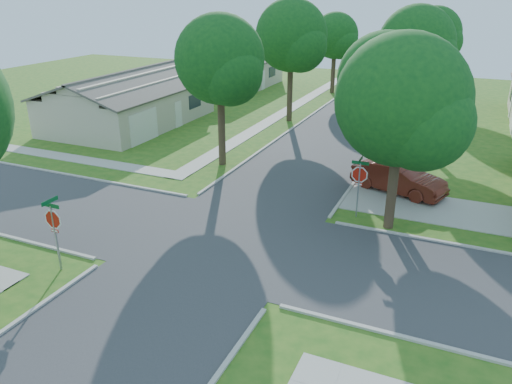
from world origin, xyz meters
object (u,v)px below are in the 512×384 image
object	(u,v)px
tree_e_mid	(417,47)
car_curb_east	(395,110)
tree_ne_corner	(403,106)
stop_sign_sw	(53,222)
tree_e_far	(434,36)
stop_sign_ne	(359,177)
house_nw_far	(227,74)
tree_w_near	(221,64)
car_curb_west	(372,84)
house_nw_near	(130,105)
tree_e_near	(385,84)
tree_w_mid	(292,39)
car_driveway	(399,178)
tree_w_far	(336,38)

from	to	relation	value
tree_e_mid	car_curb_east	world-z (taller)	tree_e_mid
tree_ne_corner	car_curb_east	xyz separation A→B (m)	(-3.16, 20.56, -4.79)
stop_sign_sw	tree_e_far	bearing A→B (deg)	76.27
stop_sign_ne	house_nw_far	xyz separation A→B (m)	(-20.69, 27.30, -0.51)
tree_w_near	tree_ne_corner	size ratio (longest dim) A/B	1.04
stop_sign_sw	car_curb_west	distance (m)	41.94
tree_w_near	house_nw_far	xyz separation A→B (m)	(-11.35, 22.99, -4.60)
tree_e_mid	tree_ne_corner	size ratio (longest dim) A/B	1.06
house_nw_near	car_curb_west	xyz separation A→B (m)	(14.79, 22.07, -0.82)
tree_e_far	car_curb_west	distance (m)	8.53
tree_e_near	house_nw_far	distance (m)	31.24
tree_w_mid	car_curb_east	xyz separation A→B (m)	(7.84, 3.76, -5.68)
stop_sign_ne	tree_w_mid	bearing A→B (deg)	119.80
car_curb_east	car_driveway	bearing A→B (deg)	-86.86
tree_ne_corner	stop_sign_ne	bearing A→B (deg)	163.45
tree_ne_corner	tree_w_far	bearing A→B (deg)	110.28
stop_sign_ne	house_nw_near	bearing A→B (deg)	153.54
tree_e_near	car_curb_east	xyz separation A→B (m)	(-1.55, 15.76, -4.84)
house_nw_near	tree_w_mid	bearing A→B (deg)	27.90
tree_w_near	house_nw_far	bearing A→B (deg)	116.27
stop_sign_ne	tree_w_far	distance (m)	30.96
tree_w_mid	car_curb_west	distance (m)	17.42
tree_ne_corner	car_curb_east	distance (m)	21.35
house_nw_far	car_driveway	world-z (taller)	house_nw_far
tree_ne_corner	car_curb_west	size ratio (longest dim) A/B	1.82
stop_sign_sw	tree_e_near	xyz separation A→B (m)	(9.45, 13.71, 3.61)
car_curb_west	stop_sign_ne	bearing A→B (deg)	107.72
tree_e_near	tree_e_mid	xyz separation A→B (m)	(0.01, 12.00, 0.61)
tree_e_far	house_nw_near	xyz separation A→B (m)	(-20.75, -19.01, -4.46)
tree_w_mid	tree_w_far	size ratio (longest dim) A/B	1.19
tree_e_near	tree_w_far	xyz separation A→B (m)	(-9.40, 25.00, -0.14)
tree_w_far	stop_sign_ne	bearing A→B (deg)	-72.30
tree_w_near	house_nw_near	xyz separation A→B (m)	(-11.35, 5.99, -4.60)
tree_ne_corner	car_driveway	bearing A→B (deg)	94.58
house_nw_far	tree_w_far	bearing A→B (deg)	10.05
tree_w_far	house_nw_near	xyz separation A→B (m)	(-11.34, -19.01, -3.99)
tree_e_near	house_nw_far	world-z (taller)	tree_e_near
stop_sign_ne	tree_w_mid	size ratio (longest dim) A/B	0.31
car_curb_east	car_curb_west	bearing A→B (deg)	102.93
tree_e_mid	tree_e_near	bearing A→B (deg)	-90.03
tree_e_mid	house_nw_far	xyz separation A→B (m)	(-20.75, 10.99, -4.74)
tree_e_far	tree_w_near	xyz separation A→B (m)	(-9.40, -25.00, 0.14)
tree_e_far	car_curb_west	size ratio (longest dim) A/B	1.83
stop_sign_ne	tree_w_far	xyz separation A→B (m)	(-9.35, 29.31, 3.48)
house_nw_far	tree_w_near	bearing A→B (deg)	-63.73
tree_w_mid	tree_w_far	world-z (taller)	tree_w_mid
house_nw_far	car_curb_west	xyz separation A→B (m)	(14.79, 5.07, -0.82)
tree_e_mid	tree_w_near	size ratio (longest dim) A/B	1.03
tree_w_mid	car_curb_west	size ratio (longest dim) A/B	2.01
tree_e_near	tree_e_mid	bearing A→B (deg)	89.97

